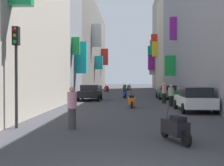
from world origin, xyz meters
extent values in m
plane|color=#38383D|center=(0.00, 30.00, 0.00)|extent=(140.00, 140.00, 0.00)
cube|color=gray|center=(-8.00, 23.74, 7.26)|extent=(6.00, 6.67, 14.52)
cube|color=green|center=(-4.66, 21.33, 4.83)|extent=(0.68, 0.50, 1.52)
cube|color=#19B2BF|center=(-4.48, 23.16, 3.94)|extent=(1.04, 0.61, 2.94)
cube|color=slate|center=(-8.00, 43.54, 6.72)|extent=(6.00, 32.92, 13.45)
cube|color=white|center=(-4.32, 35.81, 7.79)|extent=(1.36, 0.48, 3.04)
cube|color=red|center=(-4.36, 50.04, 5.87)|extent=(1.29, 0.60, 2.96)
cube|color=yellow|center=(-4.43, 50.48, 6.47)|extent=(1.15, 0.56, 1.76)
cube|color=#19B2BF|center=(-4.42, 39.64, 4.31)|extent=(1.17, 0.56, 1.94)
cube|color=purple|center=(4.63, 27.56, 7.28)|extent=(0.74, 0.47, 2.40)
cube|color=green|center=(4.42, 28.11, 3.36)|extent=(1.16, 0.37, 2.18)
cube|color=#B2A899|center=(8.00, 45.12, 7.52)|extent=(6.00, 11.09, 15.05)
cube|color=yellow|center=(4.54, 48.35, 7.08)|extent=(0.91, 0.57, 2.57)
cube|color=red|center=(4.46, 49.16, 8.68)|extent=(1.09, 0.42, 2.19)
cube|color=gray|center=(8.00, 55.33, 8.61)|extent=(6.00, 9.34, 17.22)
cube|color=white|center=(4.52, 55.22, 3.91)|extent=(0.96, 0.44, 2.40)
cube|color=#19B2BF|center=(4.51, 53.41, 7.90)|extent=(0.99, 0.39, 2.80)
cube|color=green|center=(4.33, 54.01, 7.39)|extent=(1.33, 0.41, 1.69)
cube|color=#19B2BF|center=(4.62, 53.13, 8.02)|extent=(0.76, 0.52, 2.34)
cube|color=purple|center=(4.35, 54.16, 5.12)|extent=(1.29, 0.62, 3.00)
cube|color=#236638|center=(3.68, 25.03, 0.58)|extent=(1.66, 4.36, 0.56)
cube|color=black|center=(3.68, 24.81, 1.09)|extent=(1.46, 2.44, 0.46)
cylinder|color=black|center=(2.85, 26.47, 0.30)|extent=(0.18, 0.60, 0.60)
cylinder|color=black|center=(4.51, 26.47, 0.30)|extent=(0.18, 0.60, 0.60)
cylinder|color=black|center=(2.85, 23.59, 0.30)|extent=(0.18, 0.60, 0.60)
cylinder|color=black|center=(4.51, 23.59, 0.30)|extent=(0.18, 0.60, 0.60)
cube|color=black|center=(-3.59, 22.66, 0.60)|extent=(1.80, 3.90, 0.61)
cube|color=black|center=(-3.59, 22.86, 1.16)|extent=(1.58, 2.18, 0.50)
cylinder|color=black|center=(-2.69, 21.37, 0.30)|extent=(0.18, 0.60, 0.60)
cylinder|color=black|center=(-4.49, 21.37, 0.30)|extent=(0.18, 0.60, 0.60)
cylinder|color=black|center=(-2.69, 23.95, 0.30)|extent=(0.18, 0.60, 0.60)
cylinder|color=black|center=(-4.49, 23.95, 0.30)|extent=(0.18, 0.60, 0.60)
cube|color=white|center=(3.93, 13.73, 0.60)|extent=(1.81, 4.32, 0.60)
cube|color=black|center=(3.93, 13.52, 1.19)|extent=(1.59, 2.42, 0.58)
cylinder|color=black|center=(3.03, 15.16, 0.30)|extent=(0.18, 0.60, 0.60)
cylinder|color=black|center=(4.84, 15.16, 0.30)|extent=(0.18, 0.60, 0.60)
cylinder|color=black|center=(3.03, 12.31, 0.30)|extent=(0.18, 0.60, 0.60)
cylinder|color=black|center=(4.84, 12.31, 0.30)|extent=(0.18, 0.60, 0.60)
cube|color=red|center=(-3.38, 40.79, 0.46)|extent=(0.81, 1.28, 0.45)
cube|color=black|center=(-3.31, 40.58, 0.77)|extent=(0.49, 0.63, 0.16)
cylinder|color=#4C4C51|center=(-3.58, 41.36, 0.79)|extent=(0.15, 0.28, 0.68)
cylinder|color=black|center=(-3.63, 41.50, 0.24)|extent=(0.25, 0.49, 0.48)
cylinder|color=black|center=(-3.14, 40.08, 0.24)|extent=(0.25, 0.49, 0.48)
cube|color=#ADADB2|center=(0.05, 46.01, 0.46)|extent=(0.72, 1.11, 0.45)
cube|color=black|center=(-0.01, 45.82, 0.77)|extent=(0.47, 0.63, 0.16)
cylinder|color=#4C4C51|center=(0.20, 46.50, 0.79)|extent=(0.14, 0.28, 0.68)
cylinder|color=black|center=(0.23, 46.62, 0.24)|extent=(0.24, 0.49, 0.48)
cylinder|color=black|center=(-0.14, 45.39, 0.24)|extent=(0.24, 0.49, 0.48)
cube|color=orange|center=(0.13, 15.83, 0.46)|extent=(0.46, 1.04, 0.45)
cube|color=black|center=(0.13, 15.63, 0.77)|extent=(0.33, 0.57, 0.16)
cylinder|color=#4C4C51|center=(0.12, 16.34, 0.79)|extent=(0.07, 0.27, 0.68)
cylinder|color=black|center=(0.11, 16.47, 0.24)|extent=(0.11, 0.48, 0.48)
cylinder|color=black|center=(0.14, 15.18, 0.24)|extent=(0.11, 0.48, 0.48)
cube|color=#2D4CAD|center=(-0.47, 25.89, 0.46)|extent=(0.57, 1.14, 0.45)
cube|color=black|center=(-0.45, 25.69, 0.77)|extent=(0.38, 0.59, 0.16)
cylinder|color=#4C4C51|center=(-0.54, 26.43, 0.79)|extent=(0.09, 0.28, 0.68)
cylinder|color=black|center=(-0.55, 26.57, 0.24)|extent=(0.16, 0.49, 0.48)
cylinder|color=black|center=(-0.39, 25.21, 0.24)|extent=(0.16, 0.49, 0.48)
cube|color=black|center=(1.38, 4.56, 0.46)|extent=(0.79, 1.29, 0.45)
cube|color=black|center=(1.45, 4.34, 0.77)|extent=(0.48, 0.63, 0.16)
cylinder|color=#4C4C51|center=(1.19, 5.13, 0.79)|extent=(0.14, 0.28, 0.68)
cylinder|color=black|center=(1.14, 5.28, 0.24)|extent=(0.24, 0.49, 0.48)
cylinder|color=black|center=(1.61, 3.84, 0.24)|extent=(0.24, 0.49, 0.48)
cube|color=#287F3D|center=(-0.73, 48.99, 0.46)|extent=(0.64, 1.23, 0.45)
cube|color=black|center=(-0.69, 49.21, 0.77)|extent=(0.42, 0.61, 0.16)
cylinder|color=#4C4C51|center=(-0.83, 48.42, 0.79)|extent=(0.11, 0.28, 0.68)
cylinder|color=black|center=(-0.86, 48.28, 0.24)|extent=(0.18, 0.49, 0.48)
cylinder|color=black|center=(-0.59, 49.71, 0.24)|extent=(0.18, 0.49, 0.48)
cylinder|color=black|center=(2.80, 19.60, 0.40)|extent=(0.43, 0.43, 0.80)
cylinder|color=pink|center=(2.80, 19.60, 1.12)|extent=(0.51, 0.51, 0.63)
sphere|color=tan|center=(2.80, 19.60, 1.54)|extent=(0.22, 0.22, 0.22)
cylinder|color=black|center=(2.97, 16.91, 0.38)|extent=(0.44, 0.44, 0.76)
cylinder|color=#B2AD9E|center=(2.97, 16.91, 1.05)|extent=(0.52, 0.52, 0.60)
sphere|color=tan|center=(2.97, 16.91, 1.46)|extent=(0.20, 0.20, 0.20)
cylinder|color=#3D3D3D|center=(-2.34, 6.85, 0.41)|extent=(0.38, 0.38, 0.82)
cylinder|color=pink|center=(-2.34, 6.85, 1.15)|extent=(0.45, 0.45, 0.65)
sphere|color=tan|center=(-2.34, 6.85, 1.59)|extent=(0.22, 0.22, 0.22)
cylinder|color=#2D2D2D|center=(-4.62, 6.92, 1.68)|extent=(0.12, 0.12, 3.35)
cube|color=black|center=(-4.62, 6.92, 3.73)|extent=(0.26, 0.26, 0.75)
sphere|color=red|center=(-4.62, 6.78, 3.98)|extent=(0.14, 0.14, 0.14)
sphere|color=orange|center=(-4.62, 6.78, 3.73)|extent=(0.14, 0.14, 0.14)
sphere|color=green|center=(-4.62, 6.78, 3.48)|extent=(0.14, 0.14, 0.14)
camera|label=1|loc=(-0.10, -5.22, 2.02)|focal=49.13mm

